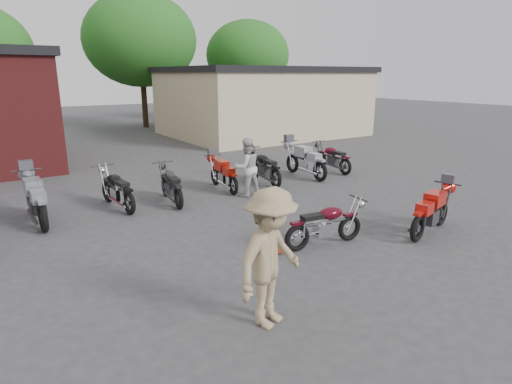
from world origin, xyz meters
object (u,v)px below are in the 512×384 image
person_light (247,167)px  row_bike_7 (332,156)px  row_bike_3 (171,183)px  row_bike_5 (264,165)px  vintage_motorcycle (326,222)px  row_bike_1 (35,197)px  row_bike_4 (223,173)px  person_tan (271,258)px  row_bike_2 (116,187)px  row_bike_6 (305,159)px  helmet (278,248)px  sportbike (432,209)px

person_light → row_bike_7: 4.45m
person_light → row_bike_3: bearing=-14.4°
row_bike_5 → row_bike_7: (3.04, 0.09, -0.03)m
vintage_motorcycle → row_bike_1: 6.72m
vintage_motorcycle → row_bike_4: row_bike_4 is taller
person_tan → row_bike_5: size_ratio=0.99×
person_light → row_bike_2: bearing=-12.8°
row_bike_4 → row_bike_7: 4.52m
row_bike_2 → row_bike_6: (6.37, 0.05, 0.05)m
vintage_motorcycle → row_bike_5: 5.35m
helmet → person_light: 4.25m
sportbike → row_bike_1: size_ratio=0.89×
helmet → row_bike_2: size_ratio=0.13×
vintage_motorcycle → row_bike_1: (-4.71, 4.79, 0.11)m
vintage_motorcycle → row_bike_4: (0.42, 5.01, 0.01)m
sportbike → row_bike_1: row_bike_1 is taller
helmet → row_bike_2: bearing=110.3°
row_bike_2 → row_bike_7: size_ratio=1.03×
row_bike_1 → row_bike_6: row_bike_1 is taller
row_bike_7 → row_bike_1: bearing=95.9°
row_bike_1 → row_bike_6: size_ratio=1.00×
row_bike_1 → row_bike_2: bearing=-88.1°
row_bike_4 → vintage_motorcycle: bearing=-179.5°
sportbike → row_bike_7: 6.34m
person_light → row_bike_7: (4.31, 1.07, -0.30)m
row_bike_5 → vintage_motorcycle: bearing=165.7°
row_bike_4 → helmet: bearing=168.2°
row_bike_1 → row_bike_7: row_bike_1 is taller
row_bike_2 → row_bike_3: (1.38, -0.29, -0.02)m
row_bike_1 → row_bike_6: bearing=-90.4°
person_light → person_tan: (-3.21, -5.72, 0.15)m
sportbike → helmet: size_ratio=7.60×
person_tan → row_bike_6: person_tan is taller
row_bike_1 → row_bike_7: bearing=-89.8°
sportbike → person_tan: (-5.00, -0.97, 0.44)m
sportbike → row_bike_7: (2.52, 5.82, -0.00)m
row_bike_3 → row_bike_5: row_bike_5 is taller
helmet → row_bike_4: bearing=72.9°
row_bike_7 → person_light: bearing=108.0°
helmet → row_bike_1: row_bike_1 is taller
row_bike_2 → row_bike_5: 4.71m
row_bike_1 → row_bike_3: 3.29m
row_bike_3 → person_tan: bearing=177.3°
helmet → row_bike_3: (-0.36, 4.42, 0.43)m
sportbike → row_bike_1: (-7.13, 5.52, 0.07)m
row_bike_5 → row_bike_3: bearing=103.2°
helmet → row_bike_7: (6.00, 4.89, 0.43)m
sportbike → row_bike_5: row_bike_5 is taller
row_bike_1 → row_bike_3: size_ratio=1.13×
row_bike_5 → row_bike_7: size_ratio=1.06×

